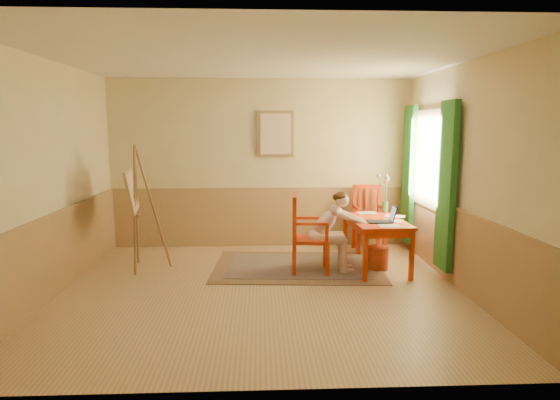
{
  "coord_description": "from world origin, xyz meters",
  "views": [
    {
      "loc": [
        -0.02,
        -5.59,
        2.01
      ],
      "look_at": [
        0.25,
        0.55,
        1.05
      ],
      "focal_mm": 30.0,
      "sensor_mm": 36.0,
      "label": 1
    }
  ],
  "objects_px": {
    "chair_left": "(306,234)",
    "easel": "(134,196)",
    "figure": "(331,228)",
    "chair_back": "(368,218)",
    "table": "(376,226)",
    "laptop": "(384,219)"
  },
  "relations": [
    {
      "from": "chair_left",
      "to": "easel",
      "type": "relative_size",
      "value": 0.61
    },
    {
      "from": "figure",
      "to": "chair_back",
      "type": "bearing_deg",
      "value": 54.97
    },
    {
      "from": "chair_back",
      "to": "figure",
      "type": "bearing_deg",
      "value": -125.03
    },
    {
      "from": "table",
      "to": "chair_back",
      "type": "height_order",
      "value": "chair_back"
    },
    {
      "from": "figure",
      "to": "table",
      "type": "bearing_deg",
      "value": 8.58
    },
    {
      "from": "table",
      "to": "figure",
      "type": "relative_size",
      "value": 1.09
    },
    {
      "from": "chair_left",
      "to": "easel",
      "type": "distance_m",
      "value": 2.47
    },
    {
      "from": "chair_back",
      "to": "easel",
      "type": "xyz_separation_m",
      "value": [
        -3.53,
        -0.87,
        0.52
      ]
    },
    {
      "from": "figure",
      "to": "laptop",
      "type": "xyz_separation_m",
      "value": [
        0.71,
        -0.09,
        0.14
      ]
    },
    {
      "from": "chair_back",
      "to": "table",
      "type": "bearing_deg",
      "value": -97.18
    },
    {
      "from": "laptop",
      "to": "chair_left",
      "type": "bearing_deg",
      "value": 174.46
    },
    {
      "from": "table",
      "to": "chair_left",
      "type": "height_order",
      "value": "chair_left"
    },
    {
      "from": "figure",
      "to": "chair_left",
      "type": "bearing_deg",
      "value": 177.79
    },
    {
      "from": "table",
      "to": "figure",
      "type": "height_order",
      "value": "figure"
    },
    {
      "from": "table",
      "to": "easel",
      "type": "bearing_deg",
      "value": 177.26
    },
    {
      "from": "chair_back",
      "to": "figure",
      "type": "distance_m",
      "value": 1.38
    },
    {
      "from": "easel",
      "to": "laptop",
      "type": "bearing_deg",
      "value": -5.82
    },
    {
      "from": "laptop",
      "to": "easel",
      "type": "xyz_separation_m",
      "value": [
        -3.45,
        0.35,
        0.29
      ]
    },
    {
      "from": "table",
      "to": "chair_left",
      "type": "xyz_separation_m",
      "value": [
        -1.0,
        -0.09,
        -0.09
      ]
    },
    {
      "from": "chair_back",
      "to": "laptop",
      "type": "distance_m",
      "value": 1.24
    },
    {
      "from": "figure",
      "to": "easel",
      "type": "height_order",
      "value": "easel"
    },
    {
      "from": "table",
      "to": "laptop",
      "type": "relative_size",
      "value": 3.12
    }
  ]
}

